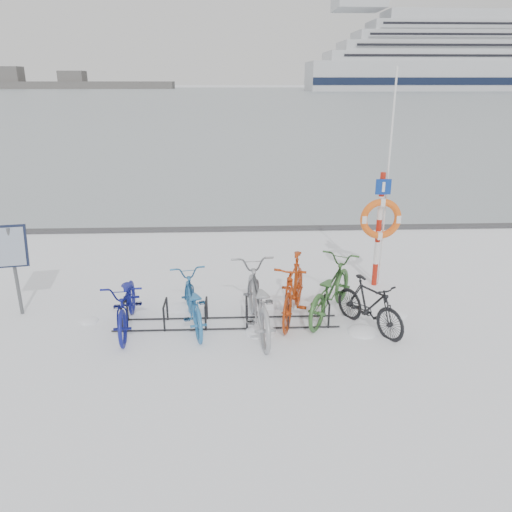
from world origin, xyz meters
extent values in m
plane|color=white|center=(0.00, 0.00, 0.00)|extent=(900.00, 900.00, 0.00)
cube|color=#A5B3BB|center=(0.00, 155.00, 0.01)|extent=(400.00, 298.00, 0.02)
cube|color=#3F3F42|center=(0.00, 5.90, 0.05)|extent=(400.00, 0.25, 0.10)
cylinder|color=black|center=(-1.80, -0.22, 0.22)|extent=(0.04, 0.04, 0.44)
cylinder|color=black|center=(-1.80, 0.22, 0.22)|extent=(0.04, 0.04, 0.44)
cylinder|color=black|center=(-1.80, 0.00, 0.44)|extent=(0.04, 0.44, 0.04)
cylinder|color=black|center=(-1.08, -0.22, 0.22)|extent=(0.04, 0.04, 0.44)
cylinder|color=black|center=(-1.08, 0.22, 0.22)|extent=(0.04, 0.04, 0.44)
cylinder|color=black|center=(-1.08, 0.00, 0.44)|extent=(0.04, 0.44, 0.04)
cylinder|color=black|center=(-0.36, -0.22, 0.22)|extent=(0.04, 0.04, 0.44)
cylinder|color=black|center=(-0.36, 0.22, 0.22)|extent=(0.04, 0.04, 0.44)
cylinder|color=black|center=(-0.36, 0.00, 0.44)|extent=(0.04, 0.44, 0.04)
cylinder|color=black|center=(0.36, -0.22, 0.22)|extent=(0.04, 0.04, 0.44)
cylinder|color=black|center=(0.36, 0.22, 0.22)|extent=(0.04, 0.04, 0.44)
cylinder|color=black|center=(0.36, 0.00, 0.44)|extent=(0.04, 0.44, 0.04)
cylinder|color=black|center=(1.08, -0.22, 0.22)|extent=(0.04, 0.04, 0.44)
cylinder|color=black|center=(1.08, 0.22, 0.22)|extent=(0.04, 0.04, 0.44)
cylinder|color=black|center=(1.08, 0.00, 0.44)|extent=(0.04, 0.44, 0.04)
cylinder|color=black|center=(1.80, -0.22, 0.22)|extent=(0.04, 0.04, 0.44)
cylinder|color=black|center=(1.80, 0.22, 0.22)|extent=(0.04, 0.04, 0.44)
cylinder|color=black|center=(1.80, 0.00, 0.44)|extent=(0.04, 0.44, 0.04)
cylinder|color=black|center=(0.00, -0.22, 0.02)|extent=(4.00, 0.03, 0.03)
cylinder|color=black|center=(0.00, 0.22, 0.02)|extent=(4.00, 0.03, 0.03)
cylinder|color=#595B5E|center=(-3.84, 0.60, 0.83)|extent=(0.06, 0.06, 1.67)
cube|color=black|center=(-3.84, 0.57, 1.35)|extent=(0.60, 0.31, 0.76)
cube|color=#8C99AD|center=(-3.84, 0.53, 1.35)|extent=(0.54, 0.24, 0.67)
cylinder|color=#AC1C0D|center=(3.13, 1.70, 0.24)|extent=(0.11, 0.11, 0.48)
cylinder|color=silver|center=(3.13, 1.70, 0.72)|extent=(0.11, 0.11, 0.48)
cylinder|color=#AC1C0D|center=(3.13, 1.70, 1.21)|extent=(0.11, 0.11, 0.48)
cylinder|color=silver|center=(3.13, 1.70, 1.69)|extent=(0.11, 0.11, 0.48)
cylinder|color=#AC1C0D|center=(3.13, 1.70, 2.17)|extent=(0.11, 0.11, 0.48)
torus|color=orange|center=(3.13, 1.61, 1.48)|extent=(0.84, 0.14, 0.84)
cube|color=navy|center=(3.13, 1.62, 2.14)|extent=(0.31, 0.03, 0.31)
cylinder|color=silver|center=(3.24, 1.75, 2.19)|extent=(0.04, 0.04, 4.39)
cube|color=silver|center=(95.38, 203.52, 5.56)|extent=(129.79, 24.10, 11.12)
cube|color=black|center=(95.38, 191.42, 3.71)|extent=(129.79, 0.30, 2.78)
cube|color=black|center=(95.38, 215.61, 3.71)|extent=(129.79, 0.30, 2.78)
cube|color=silver|center=(95.38, 203.52, 12.98)|extent=(115.88, 22.25, 3.71)
cube|color=silver|center=(95.38, 203.52, 20.40)|extent=(93.63, 19.47, 3.71)
cube|color=silver|center=(95.38, 203.52, 27.81)|extent=(71.38, 16.69, 3.71)
cube|color=silver|center=(49.02, 203.52, 32.45)|extent=(18.54, 18.54, 5.56)
cube|color=black|center=(95.38, 192.21, 16.69)|extent=(101.98, 0.20, 11.12)
cube|color=#4F4F4F|center=(-90.00, 260.00, 5.00)|extent=(20.00, 10.00, 6.00)
imported|color=navy|center=(-1.73, -0.02, 0.50)|extent=(0.81, 1.96, 1.00)
imported|color=#296DA8|center=(-0.60, 0.02, 0.48)|extent=(1.02, 1.93, 0.96)
imported|color=#95979C|center=(0.54, -0.19, 0.58)|extent=(1.01, 2.30, 1.17)
imported|color=#A4330D|center=(1.22, 0.26, 0.59)|extent=(1.09, 2.05, 1.19)
imported|color=#335F2B|center=(1.91, 0.34, 0.54)|extent=(1.64, 2.15, 1.08)
imported|color=black|center=(2.50, -0.25, 0.48)|extent=(1.20, 1.59, 0.95)
ellipsoid|color=white|center=(0.85, 0.75, 0.00)|extent=(0.39, 0.39, 0.14)
ellipsoid|color=white|center=(3.16, 0.26, 0.00)|extent=(0.45, 0.45, 0.16)
ellipsoid|color=white|center=(0.59, -0.34, 0.00)|extent=(0.54, 0.54, 0.19)
ellipsoid|color=white|center=(2.36, -0.41, 0.00)|extent=(0.52, 0.52, 0.18)
ellipsoid|color=white|center=(1.14, 0.78, 0.00)|extent=(0.53, 0.53, 0.19)
ellipsoid|color=white|center=(-0.93, 0.69, 0.00)|extent=(0.43, 0.43, 0.15)
ellipsoid|color=white|center=(-2.51, 0.22, 0.00)|extent=(0.35, 0.35, 0.12)
camera|label=1|loc=(0.18, -8.06, 4.14)|focal=35.00mm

